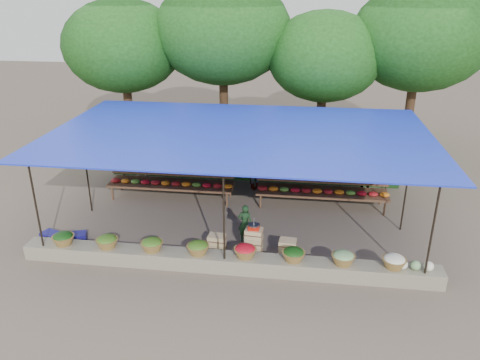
# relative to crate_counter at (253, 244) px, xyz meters

# --- Properties ---
(ground) EXTENTS (60.00, 60.00, 0.00)m
(ground) POSITION_rel_crate_counter_xyz_m (-0.61, 1.96, -0.31)
(ground) COLOR #665A4B
(ground) RESTS_ON ground
(stone_curb) EXTENTS (10.60, 0.55, 0.40)m
(stone_curb) POSITION_rel_crate_counter_xyz_m (-0.61, -0.79, -0.11)
(stone_curb) COLOR gray
(stone_curb) RESTS_ON ground
(stall_canopy) EXTENTS (10.80, 6.60, 2.82)m
(stall_canopy) POSITION_rel_crate_counter_xyz_m (-0.61, 2.02, 2.37)
(stall_canopy) COLOR black
(stall_canopy) RESTS_ON ground
(produce_baskets) EXTENTS (8.98, 0.58, 0.34)m
(produce_baskets) POSITION_rel_crate_counter_xyz_m (-0.71, -0.79, 0.25)
(produce_baskets) COLOR brown
(produce_baskets) RESTS_ON stone_curb
(netting_backdrop) EXTENTS (10.60, 0.06, 2.50)m
(netting_backdrop) POSITION_rel_crate_counter_xyz_m (-0.61, 5.11, 0.94)
(netting_backdrop) COLOR #1E4016
(netting_backdrop) RESTS_ON ground
(tree_row) EXTENTS (16.51, 5.50, 7.12)m
(tree_row) POSITION_rel_crate_counter_xyz_m (-0.10, 8.04, 4.39)
(tree_row) COLOR #312312
(tree_row) RESTS_ON ground
(fruit_table_left) EXTENTS (4.21, 0.95, 0.93)m
(fruit_table_left) POSITION_rel_crate_counter_xyz_m (-3.10, 3.31, 0.30)
(fruit_table_left) COLOR #49291D
(fruit_table_left) RESTS_ON ground
(fruit_table_right) EXTENTS (4.21, 0.95, 0.93)m
(fruit_table_right) POSITION_rel_crate_counter_xyz_m (1.90, 3.31, 0.30)
(fruit_table_right) COLOR #49291D
(fruit_table_right) RESTS_ON ground
(crate_counter) EXTENTS (2.38, 0.38, 0.77)m
(crate_counter) POSITION_rel_crate_counter_xyz_m (0.00, 0.00, 0.00)
(crate_counter) COLOR tan
(crate_counter) RESTS_ON ground
(weighing_scale) EXTENTS (0.31, 0.31, 0.33)m
(weighing_scale) POSITION_rel_crate_counter_xyz_m (0.02, 0.00, 0.54)
(weighing_scale) COLOR red
(weighing_scale) RESTS_ON crate_counter
(vendor_seated) EXTENTS (0.42, 0.28, 1.12)m
(vendor_seated) POSITION_rel_crate_counter_xyz_m (-0.29, 0.69, 0.25)
(vendor_seated) COLOR #17331A
(vendor_seated) RESTS_ON ground
(customer_left) EXTENTS (0.86, 0.68, 1.71)m
(customer_left) POSITION_rel_crate_counter_xyz_m (-4.42, 4.22, 0.54)
(customer_left) COLOR slate
(customer_left) RESTS_ON ground
(customer_mid) EXTENTS (1.22, 1.07, 1.64)m
(customer_mid) POSITION_rel_crate_counter_xyz_m (-0.36, 4.39, 0.51)
(customer_mid) COLOR slate
(customer_mid) RESTS_ON ground
(customer_right) EXTENTS (0.96, 0.70, 1.51)m
(customer_right) POSITION_rel_crate_counter_xyz_m (3.36, 4.26, 0.45)
(customer_right) COLOR slate
(customer_right) RESTS_ON ground
(blue_crate_front) EXTENTS (0.60, 0.51, 0.30)m
(blue_crate_front) POSITION_rel_crate_counter_xyz_m (-4.93, -0.05, -0.16)
(blue_crate_front) COLOR navy
(blue_crate_front) RESTS_ON ground
(blue_crate_back) EXTENTS (0.60, 0.52, 0.30)m
(blue_crate_back) POSITION_rel_crate_counter_xyz_m (-5.70, -0.08, -0.16)
(blue_crate_back) COLOR navy
(blue_crate_back) RESTS_ON ground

